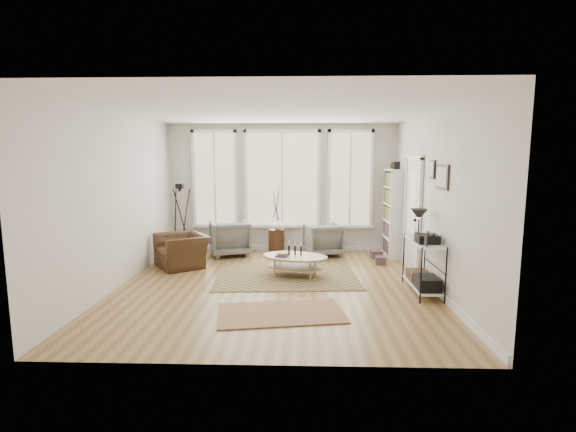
{
  "coord_description": "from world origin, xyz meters",
  "views": [
    {
      "loc": [
        0.43,
        -6.82,
        2.14
      ],
      "look_at": [
        0.2,
        0.6,
        1.1
      ],
      "focal_mm": 26.0,
      "sensor_mm": 36.0,
      "label": 1
    }
  ],
  "objects_px": {
    "low_shelf": "(423,261)",
    "side_table": "(276,221)",
    "armchair_left": "(230,238)",
    "armchair_right": "(323,239)",
    "coffee_table": "(295,260)",
    "bookcase": "(393,213)",
    "accent_chair": "(182,250)"
  },
  "relations": [
    {
      "from": "armchair_left",
      "to": "low_shelf",
      "type": "bearing_deg",
      "value": 126.9
    },
    {
      "from": "armchair_left",
      "to": "armchair_right",
      "type": "relative_size",
      "value": 1.08
    },
    {
      "from": "bookcase",
      "to": "armchair_right",
      "type": "xyz_separation_m",
      "value": [
        -1.51,
        0.02,
        -0.6
      ]
    },
    {
      "from": "accent_chair",
      "to": "coffee_table",
      "type": "bearing_deg",
      "value": 39.86
    },
    {
      "from": "coffee_table",
      "to": "side_table",
      "type": "bearing_deg",
      "value": 103.58
    },
    {
      "from": "armchair_right",
      "to": "side_table",
      "type": "height_order",
      "value": "side_table"
    },
    {
      "from": "armchair_right",
      "to": "accent_chair",
      "type": "xyz_separation_m",
      "value": [
        -2.85,
        -1.06,
        -0.03
      ]
    },
    {
      "from": "low_shelf",
      "to": "armchair_right",
      "type": "distance_m",
      "value": 2.93
    },
    {
      "from": "low_shelf",
      "to": "armchair_left",
      "type": "relative_size",
      "value": 1.54
    },
    {
      "from": "coffee_table",
      "to": "armchair_right",
      "type": "height_order",
      "value": "armchair_right"
    },
    {
      "from": "side_table",
      "to": "accent_chair",
      "type": "height_order",
      "value": "side_table"
    },
    {
      "from": "bookcase",
      "to": "armchair_left",
      "type": "xyz_separation_m",
      "value": [
        -3.57,
        -0.05,
        -0.57
      ]
    },
    {
      "from": "bookcase",
      "to": "accent_chair",
      "type": "relative_size",
      "value": 2.09
    },
    {
      "from": "low_shelf",
      "to": "accent_chair",
      "type": "relative_size",
      "value": 1.33
    },
    {
      "from": "bookcase",
      "to": "side_table",
      "type": "bearing_deg",
      "value": 176.51
    },
    {
      "from": "armchair_right",
      "to": "side_table",
      "type": "xyz_separation_m",
      "value": [
        -1.04,
        0.14,
        0.38
      ]
    },
    {
      "from": "accent_chair",
      "to": "armchair_right",
      "type": "bearing_deg",
      "value": 75.41
    },
    {
      "from": "low_shelf",
      "to": "accent_chair",
      "type": "height_order",
      "value": "low_shelf"
    },
    {
      "from": "coffee_table",
      "to": "armchair_right",
      "type": "relative_size",
      "value": 1.72
    },
    {
      "from": "coffee_table",
      "to": "accent_chair",
      "type": "distance_m",
      "value": 2.33
    },
    {
      "from": "armchair_left",
      "to": "accent_chair",
      "type": "xyz_separation_m",
      "value": [
        -0.79,
        -1.0,
        -0.06
      ]
    },
    {
      "from": "bookcase",
      "to": "accent_chair",
      "type": "xyz_separation_m",
      "value": [
        -4.36,
        -1.04,
        -0.64
      ]
    },
    {
      "from": "armchair_right",
      "to": "coffee_table",
      "type": "bearing_deg",
      "value": 55.63
    },
    {
      "from": "armchair_left",
      "to": "bookcase",
      "type": "bearing_deg",
      "value": 162.77
    },
    {
      "from": "low_shelf",
      "to": "side_table",
      "type": "bearing_deg",
      "value": 133.01
    },
    {
      "from": "low_shelf",
      "to": "side_table",
      "type": "xyz_separation_m",
      "value": [
        -2.5,
        2.68,
        0.22
      ]
    },
    {
      "from": "low_shelf",
      "to": "armchair_left",
      "type": "height_order",
      "value": "low_shelf"
    },
    {
      "from": "coffee_table",
      "to": "side_table",
      "type": "xyz_separation_m",
      "value": [
        -0.44,
        1.81,
        0.44
      ]
    },
    {
      "from": "low_shelf",
      "to": "coffee_table",
      "type": "height_order",
      "value": "low_shelf"
    },
    {
      "from": "bookcase",
      "to": "low_shelf",
      "type": "distance_m",
      "value": 2.56
    },
    {
      "from": "armchair_left",
      "to": "armchair_right",
      "type": "xyz_separation_m",
      "value": [
        2.06,
        0.06,
        -0.03
      ]
    },
    {
      "from": "bookcase",
      "to": "coffee_table",
      "type": "relative_size",
      "value": 1.54
    }
  ]
}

